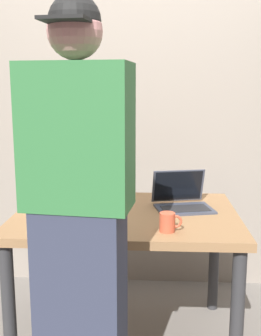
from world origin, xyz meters
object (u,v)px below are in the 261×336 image
Objects in this scene: beer_bottle_amber at (71,177)px; coffee_mug at (168,222)px; beer_bottle_green at (62,179)px; person_figure at (80,229)px; beer_bottle_dark at (96,182)px; beer_bottle_brown at (87,177)px; laptop at (182,200)px.

coffee_mug is at bearing -48.63° from beer_bottle_amber.
beer_bottle_green is 0.17× the size of person_figure.
beer_bottle_green is 1.05× the size of beer_bottle_dark.
beer_bottle_brown reaches higher than beer_bottle_dark.
beer_bottle_amber is at bearing 163.26° from beer_bottle_brown.
beer_bottle_dark reaches higher than coffee_mug.
person_figure reaches higher than beer_bottle_dark.
beer_bottle_brown is 1.06× the size of beer_bottle_dark.
beer_bottle_brown is 1.00× the size of beer_bottle_green.
beer_bottle_brown is 0.82m from coffee_mug.
beer_bottle_amber is 2.69× the size of coffee_mug.
beer_bottle_brown is 2.84× the size of coffee_mug.
person_figure reaches higher than coffee_mug.
beer_bottle_amber is at bearing 131.37° from coffee_mug.
person_figure is at bearing -82.66° from beer_bottle_brown.
person_figure reaches higher than beer_bottle_green.
beer_bottle_amber reaches higher than coffee_mug.
coffee_mug is (-0.09, -0.42, 0.00)m from laptop.
laptop is 3.31× the size of coffee_mug.
beer_bottle_brown is at bearing 132.93° from beer_bottle_dark.
beer_bottle_brown is 0.17× the size of person_figure.
person_figure is (0.27, -0.93, 0.01)m from beer_bottle_green.
laptop is at bearing -11.28° from beer_bottle_green.
beer_bottle_green is 0.85m from coffee_mug.
person_figure is at bearing -86.19° from beer_bottle_dark.
laptop reaches higher than coffee_mug.
beer_bottle_amber reaches higher than laptop.
laptop is 1.17× the size of beer_bottle_green.
beer_bottle_green is at bearing -175.83° from beer_bottle_dark.
coffee_mug is at bearing -52.92° from beer_bottle_brown.
laptop is at bearing -21.74° from beer_bottle_brown.
beer_bottle_green is (-0.72, 0.14, 0.08)m from laptop.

